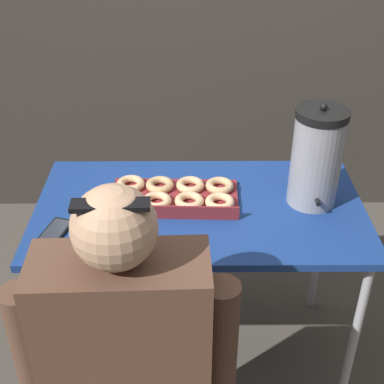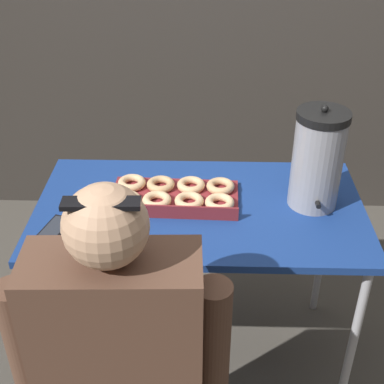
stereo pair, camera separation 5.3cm
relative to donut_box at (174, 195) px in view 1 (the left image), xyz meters
name	(u,v)px [view 1 (the left image)]	position (x,y,z in m)	size (l,w,h in m)	color
ground_plane	(198,351)	(0.09, -0.04, -0.80)	(12.00, 12.00, 0.00)	#4C473F
folding_table	(200,219)	(0.09, -0.04, -0.08)	(1.20, 0.66, 0.78)	navy
donut_box	(174,195)	(0.00, 0.00, 0.00)	(0.48, 0.27, 0.05)	maroon
coffee_urn	(316,157)	(0.50, 0.00, 0.16)	(0.18, 0.21, 0.39)	#939399
cell_phone	(56,231)	(-0.40, -0.19, -0.02)	(0.11, 0.15, 0.01)	black
person_seated	(129,383)	(-0.12, -0.66, -0.21)	(0.61, 0.26, 1.24)	#33332D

